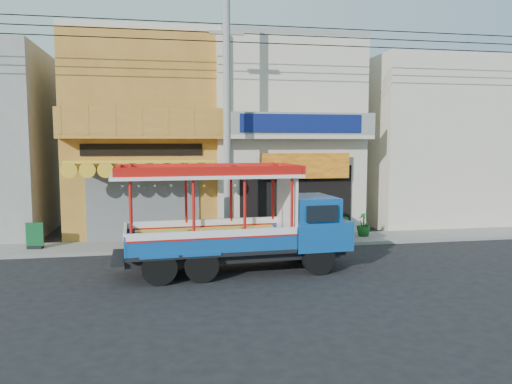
% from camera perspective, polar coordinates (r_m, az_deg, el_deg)
% --- Properties ---
extents(ground, '(90.00, 90.00, 0.00)m').
position_cam_1_polar(ground, '(15.14, 2.17, -8.94)').
color(ground, black).
rests_on(ground, ground).
extents(sidewalk, '(30.00, 2.00, 0.12)m').
position_cam_1_polar(sidewalk, '(18.95, -0.51, -5.76)').
color(sidewalk, slate).
rests_on(sidewalk, ground).
extents(shophouse_left, '(6.00, 7.50, 8.24)m').
position_cam_1_polar(shophouse_left, '(22.27, -12.59, 6.29)').
color(shophouse_left, '#A76925').
rests_on(shophouse_left, ground).
extents(shophouse_right, '(6.00, 6.75, 8.24)m').
position_cam_1_polar(shophouse_right, '(22.86, 2.71, 6.40)').
color(shophouse_right, beige).
rests_on(shophouse_right, ground).
extents(party_pilaster, '(0.35, 0.30, 8.00)m').
position_cam_1_polar(party_pilaster, '(19.27, -3.91, 6.20)').
color(party_pilaster, beige).
rests_on(party_pilaster, ground).
extents(filler_building_right, '(6.00, 6.00, 7.60)m').
position_cam_1_polar(filler_building_right, '(25.43, 18.30, 5.35)').
color(filler_building_right, beige).
rests_on(filler_building_right, ground).
extents(utility_pole, '(28.00, 0.26, 9.00)m').
position_cam_1_polar(utility_pole, '(17.79, -2.86, 9.58)').
color(utility_pole, gray).
rests_on(utility_pole, ground).
extents(songthaew_truck, '(6.93, 2.61, 3.18)m').
position_cam_1_polar(songthaew_truck, '(14.81, -0.60, -3.21)').
color(songthaew_truck, black).
rests_on(songthaew_truck, ground).
extents(green_sign, '(0.60, 0.34, 0.92)m').
position_cam_1_polar(green_sign, '(19.13, -23.94, -4.79)').
color(green_sign, black).
rests_on(green_sign, sidewalk).
extents(potted_plant_a, '(1.01, 0.94, 0.90)m').
position_cam_1_polar(potted_plant_a, '(19.11, 5.81, -4.14)').
color(potted_plant_a, '#164F1A').
rests_on(potted_plant_a, sidewalk).
extents(potted_plant_b, '(0.64, 0.62, 0.90)m').
position_cam_1_polar(potted_plant_b, '(19.22, 10.22, -4.14)').
color(potted_plant_b, '#164F1A').
rests_on(potted_plant_b, sidewalk).
extents(potted_plant_c, '(0.70, 0.70, 0.98)m').
position_cam_1_polar(potted_plant_c, '(20.26, 12.20, -3.56)').
color(potted_plant_c, '#164F1A').
rests_on(potted_plant_c, sidewalk).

